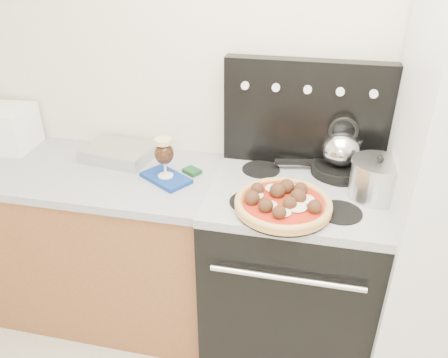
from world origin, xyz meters
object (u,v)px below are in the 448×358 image
(tea_kettle, at_px, (341,146))
(stove_body, at_px, (289,274))
(pizza_pan, at_px, (283,209))
(stock_pot, at_px, (376,180))
(oven_mitt, at_px, (166,178))
(skillet, at_px, (338,169))
(pizza, at_px, (283,202))
(base_cabinet, at_px, (86,243))
(beer_glass, at_px, (164,158))

(tea_kettle, bearing_deg, stove_body, -117.31)
(pizza_pan, height_order, stock_pot, stock_pot)
(oven_mitt, bearing_deg, stock_pot, 1.04)
(stock_pot, bearing_deg, skillet, 129.10)
(pizza_pan, relative_size, pizza, 0.97)
(pizza, distance_m, skillet, 0.43)
(pizza, bearing_deg, stove_body, 75.74)
(base_cabinet, bearing_deg, beer_glass, -3.57)
(stock_pot, bearing_deg, beer_glass, -178.96)
(pizza, relative_size, stock_pot, 1.81)
(pizza, distance_m, tea_kettle, 0.44)
(pizza_pan, bearing_deg, beer_glass, 162.79)
(skillet, distance_m, stock_pot, 0.24)
(beer_glass, distance_m, tea_kettle, 0.80)
(stove_body, relative_size, beer_glass, 4.61)
(stove_body, relative_size, pizza_pan, 2.33)
(base_cabinet, height_order, oven_mitt, oven_mitt)
(beer_glass, distance_m, pizza, 0.59)
(beer_glass, distance_m, stock_pot, 0.92)
(base_cabinet, xyz_separation_m, skillet, (1.28, 0.17, 0.51))
(skillet, bearing_deg, stove_body, -132.37)
(pizza_pan, height_order, tea_kettle, tea_kettle)
(oven_mitt, height_order, stock_pot, stock_pot)
(tea_kettle, bearing_deg, base_cabinet, -157.54)
(base_cabinet, xyz_separation_m, pizza, (1.06, -0.20, 0.53))
(oven_mitt, bearing_deg, base_cabinet, 176.43)
(base_cabinet, height_order, tea_kettle, tea_kettle)
(beer_glass, xyz_separation_m, pizza, (0.56, -0.17, -0.06))
(pizza, bearing_deg, tea_kettle, 59.29)
(stove_body, xyz_separation_m, pizza, (-0.05, -0.18, 0.52))
(oven_mitt, bearing_deg, pizza_pan, -17.21)
(stove_body, height_order, pizza, pizza)
(stove_body, relative_size, oven_mitt, 3.78)
(base_cabinet, xyz_separation_m, pizza_pan, (1.06, -0.20, 0.50))
(base_cabinet, relative_size, pizza_pan, 3.84)
(oven_mitt, relative_size, pizza_pan, 0.62)
(stock_pot, bearing_deg, tea_kettle, 129.10)
(stove_body, relative_size, pizza, 2.26)
(pizza_pan, height_order, pizza, pizza)
(stove_body, xyz_separation_m, oven_mitt, (-0.60, -0.01, 0.47))
(pizza_pan, bearing_deg, pizza, 90.00)
(tea_kettle, bearing_deg, stock_pot, -35.84)
(skillet, bearing_deg, oven_mitt, -165.73)
(oven_mitt, bearing_deg, tea_kettle, 14.27)
(base_cabinet, height_order, pizza, pizza)
(base_cabinet, height_order, stove_body, stove_body)
(beer_glass, bearing_deg, skillet, 14.27)
(stove_body, bearing_deg, pizza, -104.26)
(stove_body, height_order, pizza_pan, pizza_pan)
(beer_glass, relative_size, pizza_pan, 0.51)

